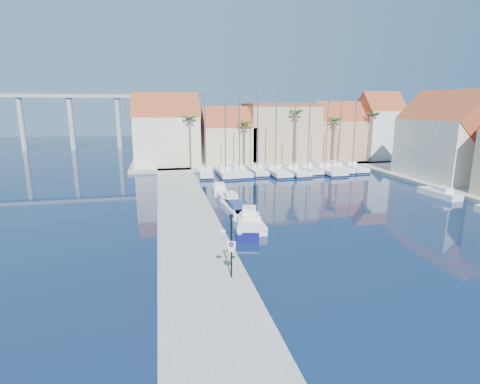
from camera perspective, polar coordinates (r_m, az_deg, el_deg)
The scene contains 33 objects.
ground at distance 30.61m, azimuth 10.97°, elevation -9.56°, with size 260.00×260.00×0.00m, color black.
quay_west at distance 41.07m, azimuth -8.28°, elevation -3.19°, with size 6.00×77.00×0.50m, color gray.
shore_north at distance 77.77m, azimuth 3.98°, elevation 4.62°, with size 54.00×16.00×0.50m, color gray.
lamp_post at distance 24.43m, azimuth -1.33°, elevation -6.80°, with size 1.44×0.67×4.35m.
bollard at distance 29.49m, azimuth -1.84°, elevation -8.70°, with size 0.18×0.18×0.45m, color black.
fishing_boat at distance 35.65m, azimuth 1.36°, elevation -4.85°, with size 3.41×6.19×2.06m.
motorboat_west_0 at distance 37.05m, azimuth 1.47°, elevation -4.44°, with size 2.43×6.72×1.40m.
motorboat_west_1 at distance 41.45m, azimuth -0.73°, elevation -2.52°, with size 2.54×6.57×1.40m.
motorboat_west_2 at distance 45.51m, azimuth -1.61°, elevation -1.10°, with size 2.19×5.99×1.40m.
motorboat_west_3 at distance 51.09m, azimuth -3.11°, elevation 0.46°, with size 2.21×5.37×1.40m.
motorboat_east_1 at distance 55.21m, azimuth 28.16°, elevation -0.14°, with size 2.44×5.95×1.40m.
sailboat_0 at distance 63.68m, azimuth -5.24°, elevation 3.07°, with size 2.84×8.38×13.41m.
sailboat_1 at distance 63.76m, azimuth -2.30°, elevation 3.07°, with size 2.70×9.93×11.93m.
sailboat_2 at distance 64.47m, azimuth -0.21°, elevation 3.21°, with size 3.03×9.89×13.18m.
sailboat_3 at distance 65.54m, azimuth 2.51°, elevation 3.39°, with size 2.61×9.08×14.27m.
sailboat_4 at distance 65.41m, azimuth 5.19°, elevation 3.30°, with size 3.36×11.07×14.61m.
sailboat_5 at distance 66.34m, azimuth 7.94°, elevation 3.34°, with size 3.30×10.70×11.48m.
sailboat_6 at distance 67.93m, azimuth 10.05°, elevation 3.52°, with size 3.02×9.18×12.29m.
sailboat_7 at distance 68.86m, azimuth 12.56°, elevation 3.50°, with size 3.72×12.13×12.58m.
sailboat_8 at distance 70.47m, azimuth 14.48°, elevation 3.64°, with size 2.62×9.59×12.76m.
sailboat_9 at distance 72.00m, azimuth 16.52°, elevation 3.71°, with size 2.99×9.74×12.76m.
building_0 at distance 73.07m, azimuth -11.15°, elevation 8.82°, with size 12.30×9.00×13.50m.
building_1 at distance 74.38m, azimuth -1.74°, elevation 8.18°, with size 10.30×8.00×11.00m.
building_2 at distance 78.01m, azimuth 6.19°, elevation 9.05°, with size 14.20×10.20×11.50m.
building_3 at distance 81.70m, azimuth 14.52°, elevation 8.61°, with size 10.30×8.00×12.00m.
building_4 at distance 85.18m, azimuth 20.36°, elevation 9.13°, with size 8.30×8.00×14.00m.
building_6 at distance 66.36m, azimuth 29.02°, elevation 7.02°, with size 9.00×14.30×13.50m.
palm_0 at distance 68.14m, azimuth -7.72°, elevation 10.81°, with size 2.60×2.60×10.15m.
palm_1 at distance 69.70m, azimuth 0.65°, elevation 10.19°, with size 2.60×2.60×9.15m.
palm_2 at distance 72.51m, azimuth 8.54°, elevation 11.65°, with size 2.60×2.60×11.15m.
palm_3 at distance 75.74m, azimuth 14.28°, elevation 10.39°, with size 2.60×2.60×9.65m.
palm_4 at distance 79.57m, azimuth 19.58°, elevation 10.83°, with size 2.60×2.60×10.65m.
viaduct at distance 111.36m, azimuth -27.08°, elevation 10.97°, with size 48.00×2.20×14.45m.
Camera 1 is at (-11.47, -25.87, 11.67)m, focal length 28.00 mm.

